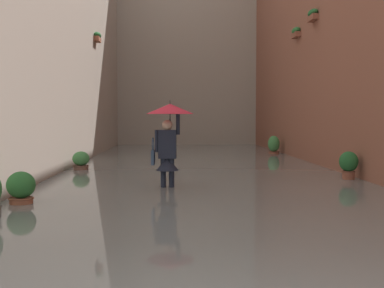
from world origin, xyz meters
name	(u,v)px	position (x,y,z in m)	size (l,w,h in m)	color
ground_plane	(198,174)	(0.00, -13.02, 0.00)	(65.12, 65.12, 0.00)	slate
flood_water	(198,171)	(0.00, -13.02, 0.10)	(8.49, 32.05, 0.19)	slate
building_facade_far	(187,43)	(0.00, -26.95, 5.96)	(11.29, 1.80, 11.93)	#A89989
person_wading	(169,129)	(0.85, -8.70, 1.46)	(1.04, 1.04, 2.07)	black
potted_plant_mid_left	(274,147)	(-3.43, -18.81, 0.48)	(0.49, 0.49, 0.94)	brown
potted_plant_near_right	(21,191)	(3.43, -6.69, 0.41)	(0.50, 0.50, 0.76)	#9E563D
potted_plant_far_left	(349,166)	(-3.54, -9.99, 0.52)	(0.46, 0.46, 0.88)	brown
potted_plant_mid_right	(81,163)	(3.44, -12.55, 0.38)	(0.49, 0.49, 0.72)	brown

